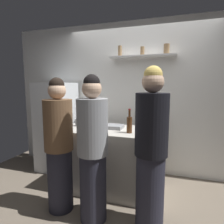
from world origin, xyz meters
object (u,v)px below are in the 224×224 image
object	(u,v)px
refrigerator	(57,126)
water_bottle_plastic	(161,124)
person_blonde	(151,151)
person_brown_jacket	(59,147)
baking_pan	(111,126)
wine_bottle_amber_glass	(129,124)
utensil_holder	(78,122)
wine_bottle_dark_glass	(155,120)
person_grey_hoodie	(93,151)

from	to	relation	value
refrigerator	water_bottle_plastic	distance (m)	1.89
person_blonde	person_brown_jacket	distance (m)	1.09
refrigerator	person_brown_jacket	bearing A→B (deg)	-54.74
baking_pan	wine_bottle_amber_glass	distance (m)	0.39
utensil_holder	wine_bottle_dark_glass	xyz separation A→B (m)	(1.15, 0.20, 0.06)
baking_pan	person_blonde	xyz separation A→B (m)	(0.67, -0.70, -0.07)
utensil_holder	water_bottle_plastic	world-z (taller)	water_bottle_plastic
person_grey_hoodie	person_blonde	distance (m)	0.63
utensil_holder	wine_bottle_dark_glass	world-z (taller)	wine_bottle_dark_glass
wine_bottle_amber_glass	person_blonde	distance (m)	0.63
baking_pan	water_bottle_plastic	size ratio (longest dim) A/B	1.53
wine_bottle_amber_glass	utensil_holder	bearing A→B (deg)	167.19
water_bottle_plastic	person_brown_jacket	distance (m)	1.40
person_grey_hoodie	person_blonde	size ratio (longest dim) A/B	0.96
water_bottle_plastic	person_blonde	distance (m)	0.79
wine_bottle_dark_glass	wine_bottle_amber_glass	size ratio (longest dim) A/B	0.98
refrigerator	utensil_holder	world-z (taller)	refrigerator
water_bottle_plastic	person_brown_jacket	size ratio (longest dim) A/B	0.14
baking_pan	water_bottle_plastic	xyz separation A→B (m)	(0.70, 0.08, 0.07)
wine_bottle_dark_glass	wine_bottle_amber_glass	xyz separation A→B (m)	(-0.29, -0.39, 0.00)
utensil_holder	person_blonde	size ratio (longest dim) A/B	0.13
refrigerator	person_blonde	bearing A→B (deg)	-28.97
utensil_holder	person_blonde	bearing A→B (deg)	-29.84
wine_bottle_dark_glass	water_bottle_plastic	world-z (taller)	wine_bottle_dark_glass
wine_bottle_amber_glass	person_brown_jacket	size ratio (longest dim) A/B	0.20
baking_pan	person_grey_hoodie	size ratio (longest dim) A/B	0.21
refrigerator	utensil_holder	bearing A→B (deg)	-27.22
wine_bottle_dark_glass	water_bottle_plastic	distance (m)	0.15
wine_bottle_dark_glass	wine_bottle_amber_glass	distance (m)	0.49
water_bottle_plastic	person_grey_hoodie	bearing A→B (deg)	-127.77
baking_pan	utensil_holder	world-z (taller)	utensil_holder
person_brown_jacket	refrigerator	bearing A→B (deg)	72.49
wine_bottle_dark_glass	utensil_holder	bearing A→B (deg)	-170.23
water_bottle_plastic	person_grey_hoodie	xyz separation A→B (m)	(-0.66, -0.85, -0.19)
water_bottle_plastic	person_brown_jacket	xyz separation A→B (m)	(-1.12, -0.81, -0.20)
utensil_holder	wine_bottle_dark_glass	size ratio (longest dim) A/B	0.68
utensil_holder	water_bottle_plastic	distance (m)	1.25
person_grey_hoodie	person_brown_jacket	xyz separation A→B (m)	(-0.46, 0.05, -0.01)
baking_pan	person_blonde	world-z (taller)	person_blonde
wine_bottle_dark_glass	person_grey_hoodie	xyz separation A→B (m)	(-0.56, -0.97, -0.21)
baking_pan	wine_bottle_amber_glass	size ratio (longest dim) A/B	1.05
person_blonde	utensil_holder	bearing A→B (deg)	101.97
wine_bottle_dark_glass	person_grey_hoodie	world-z (taller)	person_grey_hoodie
wine_bottle_amber_glass	person_brown_jacket	distance (m)	0.93
baking_pan	person_blonde	distance (m)	0.97
utensil_holder	person_blonde	distance (m)	1.40
utensil_holder	wine_bottle_amber_glass	bearing A→B (deg)	-12.81
wine_bottle_dark_glass	person_blonde	size ratio (longest dim) A/B	0.18
wine_bottle_dark_glass	water_bottle_plastic	xyz separation A→B (m)	(0.10, -0.11, -0.02)
person_brown_jacket	wine_bottle_amber_glass	bearing A→B (deg)	-17.00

